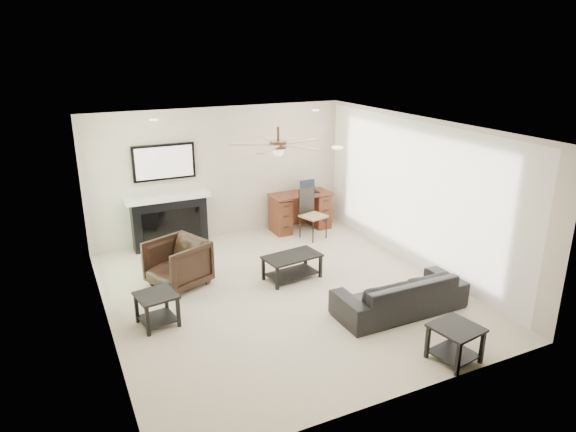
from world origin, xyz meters
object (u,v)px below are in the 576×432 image
coffee_table (292,267)px  desk (300,211)px  armchair (178,263)px  sofa (400,293)px  fireplace_unit (168,197)px

coffee_table → desk: size_ratio=0.74×
armchair → sofa: bearing=27.8°
sofa → fireplace_unit: bearing=-58.8°
coffee_table → armchair: bearing=154.7°
armchair → coffee_table: (1.70, -0.55, -0.17)m
armchair → desk: (2.87, 1.46, 0.01)m
fireplace_unit → desk: bearing=-4.5°
fireplace_unit → desk: fireplace_unit is taller
fireplace_unit → armchair: bearing=-99.6°
fireplace_unit → coffee_table: bearing=-57.4°
coffee_table → desk: (1.17, 2.01, 0.18)m
armchair → fireplace_unit: (0.28, 1.67, 0.59)m
armchair → desk: size_ratio=0.67×
fireplace_unit → desk: size_ratio=1.57×
desk → coffee_table: bearing=-120.1°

